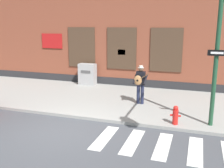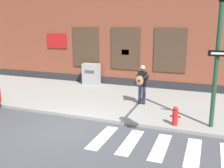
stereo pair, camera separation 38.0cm
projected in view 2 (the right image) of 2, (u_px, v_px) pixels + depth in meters
ground_plane at (65, 131)px, 9.20m from camera, size 160.00×160.00×0.00m
sidewalk at (108, 99)px, 12.87m from camera, size 28.00×5.61×0.12m
building_backdrop at (135, 32)px, 16.54m from camera, size 28.00×4.06×6.26m
crosswalk at (176, 149)px, 7.81m from camera, size 5.20×1.90×0.01m
busker at (142, 83)px, 11.60m from camera, size 0.71×0.54×1.75m
traffic_light at (221, 28)px, 7.27m from camera, size 0.60×3.46×4.89m
utility_box at (91, 74)px, 15.54m from camera, size 1.01×0.53×1.24m
fire_hydrant at (175, 116)px, 9.31m from camera, size 0.38×0.20×0.70m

